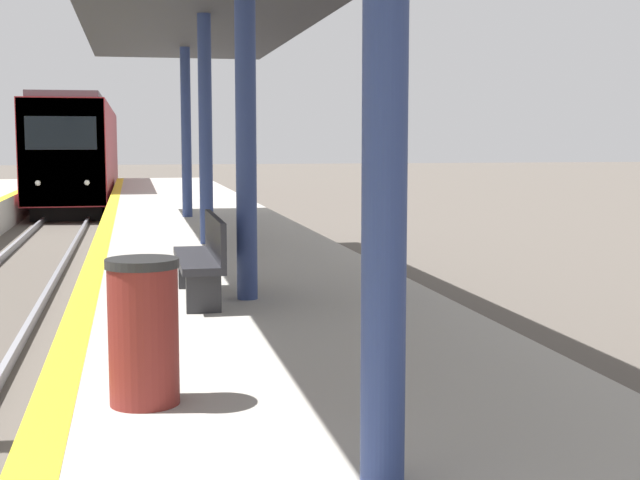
# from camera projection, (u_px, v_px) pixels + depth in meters

# --- Properties ---
(train) EXTENTS (2.76, 22.69, 4.32)m
(train) POSITION_uv_depth(u_px,v_px,m) (81.00, 152.00, 39.31)
(train) COLOR black
(train) RESTS_ON ground
(trash_bin) EXTENTS (0.48, 0.48, 0.97)m
(trash_bin) POSITION_uv_depth(u_px,v_px,m) (144.00, 331.00, 5.86)
(trash_bin) COLOR maroon
(trash_bin) RESTS_ON platform_right
(bench) EXTENTS (0.44, 1.93, 0.92)m
(bench) POSITION_uv_depth(u_px,v_px,m) (204.00, 255.00, 9.72)
(bench) COLOR #28282D
(bench) RESTS_ON platform_right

